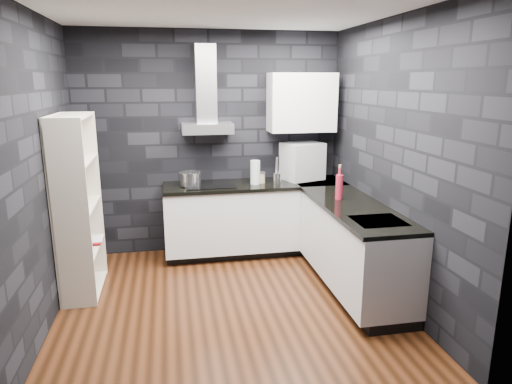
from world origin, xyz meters
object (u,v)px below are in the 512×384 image
object	(u,v)px
storage_jar	(261,178)
glass_vase	(255,172)
fruit_bowl	(76,205)
pot	(190,179)
red_bottle	(339,187)
appliance_garage	(302,161)
utensil_crock	(277,178)
bookshelf	(78,206)

from	to	relation	value
storage_jar	glass_vase	bearing A→B (deg)	-150.84
fruit_bowl	pot	bearing A→B (deg)	34.05
storage_jar	red_bottle	xyz separation A→B (m)	(0.65, -0.92, 0.07)
red_bottle	storage_jar	bearing A→B (deg)	125.26
storage_jar	fruit_bowl	bearing A→B (deg)	-158.32
glass_vase	appliance_garage	xyz separation A→B (m)	(0.63, 0.16, 0.08)
storage_jar	fruit_bowl	size ratio (longest dim) A/B	0.50
glass_vase	red_bottle	xyz separation A→B (m)	(0.73, -0.87, -0.01)
utensil_crock	red_bottle	bearing A→B (deg)	-62.08
pot	fruit_bowl	bearing A→B (deg)	-145.95
appliance_garage	glass_vase	bearing A→B (deg)	175.85
utensil_crock	fruit_bowl	size ratio (longest dim) A/B	0.55
glass_vase	appliance_garage	distance (m)	0.66
utensil_crock	red_bottle	size ratio (longest dim) A/B	0.49
utensil_crock	appliance_garage	size ratio (longest dim) A/B	0.27
bookshelf	glass_vase	bearing A→B (deg)	3.80
glass_vase	utensil_crock	distance (m)	0.28
storage_jar	appliance_garage	size ratio (longest dim) A/B	0.25
utensil_crock	fruit_bowl	world-z (taller)	utensil_crock
red_bottle	fruit_bowl	bearing A→B (deg)	177.31
bookshelf	utensil_crock	bearing A→B (deg)	1.43
utensil_crock	pot	bearing A→B (deg)	178.27
pot	fruit_bowl	size ratio (longest dim) A/B	1.04
appliance_garage	pot	bearing A→B (deg)	167.04
appliance_garage	fruit_bowl	xyz separation A→B (m)	(-2.55, -0.91, -0.19)
appliance_garage	fruit_bowl	size ratio (longest dim) A/B	2.03
glass_vase	fruit_bowl	xyz separation A→B (m)	(-1.91, -0.75, -0.11)
red_bottle	fruit_bowl	size ratio (longest dim) A/B	1.12
pot	red_bottle	size ratio (longest dim) A/B	0.93
bookshelf	fruit_bowl	world-z (taller)	bookshelf
pot	glass_vase	size ratio (longest dim) A/B	0.84
red_bottle	fruit_bowl	xyz separation A→B (m)	(-2.64, 0.12, -0.09)
fruit_bowl	glass_vase	bearing A→B (deg)	21.34
pot	red_bottle	bearing A→B (deg)	-30.84
glass_vase	red_bottle	world-z (taller)	glass_vase
glass_vase	storage_jar	world-z (taller)	glass_vase
storage_jar	utensil_crock	bearing A→B (deg)	-15.40
appliance_garage	bookshelf	bearing A→B (deg)	179.16
storage_jar	pot	bearing A→B (deg)	-178.60
pot	glass_vase	world-z (taller)	glass_vase
storage_jar	fruit_bowl	distance (m)	2.15
pot	bookshelf	world-z (taller)	bookshelf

